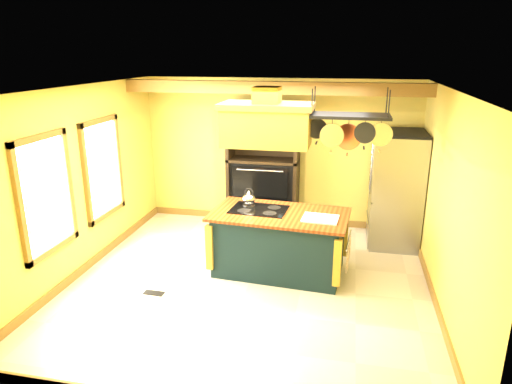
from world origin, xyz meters
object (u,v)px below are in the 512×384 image
(refrigerator, at_px, (395,191))
(range_hood, at_px, (267,122))
(pot_rack, at_px, (349,124))
(hutch, at_px, (264,181))
(kitchen_island, at_px, (279,242))

(refrigerator, bearing_deg, range_hood, -143.05)
(pot_rack, distance_m, hutch, 2.70)
(kitchen_island, bearing_deg, range_hood, -175.53)
(kitchen_island, xyz_separation_m, range_hood, (-0.20, -0.00, 1.76))
(kitchen_island, xyz_separation_m, refrigerator, (1.72, 1.45, 0.45))
(refrigerator, xyz_separation_m, hutch, (-2.31, 0.36, -0.04))
(range_hood, xyz_separation_m, hutch, (-0.38, 1.80, -1.35))
(pot_rack, bearing_deg, refrigerator, 60.30)
(kitchen_island, height_order, refrigerator, refrigerator)
(kitchen_island, height_order, hutch, hutch)
(hutch, bearing_deg, refrigerator, -8.76)
(pot_rack, xyz_separation_m, refrigerator, (0.82, 1.43, -1.32))
(kitchen_island, relative_size, hutch, 0.90)
(range_hood, distance_m, pot_rack, 1.10)
(range_hood, distance_m, hutch, 2.28)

